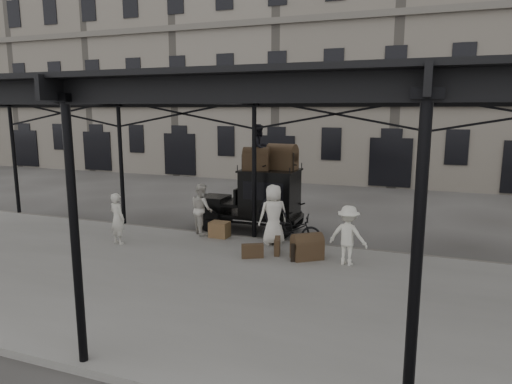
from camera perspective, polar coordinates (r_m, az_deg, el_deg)
ground at (r=12.97m, az=-3.41°, el=-8.54°), size 120.00×120.00×0.00m
platform at (r=11.26m, az=-7.64°, el=-11.20°), size 28.00×8.00×0.15m
canopy at (r=10.74m, az=-7.51°, el=12.42°), size 22.50×9.00×4.74m
building_frontage at (r=29.76m, az=11.26°, el=15.53°), size 64.00×8.00×14.00m
taxi at (r=15.69m, az=0.66°, el=-0.66°), size 3.65×1.55×2.18m
porter_left at (r=14.41m, az=-16.95°, el=-3.19°), size 0.66×0.53×1.57m
porter_midleft at (r=15.01m, az=-6.78°, el=-2.09°), size 1.02×1.02×1.66m
porter_centre at (r=13.73m, az=2.19°, el=-2.83°), size 1.06×1.02×1.83m
porter_official at (r=14.07m, az=2.05°, el=-2.74°), size 1.09×0.69×1.72m
porter_right at (r=12.20m, az=11.44°, el=-5.33°), size 1.11×0.76×1.58m
bicycle at (r=13.80m, az=4.45°, el=-4.71°), size 1.86×0.86×0.94m
porter_roof at (r=15.38m, az=0.44°, el=5.65°), size 0.72×0.84×1.52m
steamer_trunk_roof_near at (r=15.30m, az=0.07°, el=3.97°), size 0.94×0.66×0.64m
steamer_trunk_roof_far at (r=15.47m, az=3.27°, el=4.18°), size 1.06×0.73×0.72m
steamer_trunk_platform at (r=12.61m, az=6.40°, el=-6.99°), size 0.96×0.90×0.60m
wicker_hamper at (r=14.67m, az=-4.59°, el=-4.69°), size 0.61×0.46×0.50m
suitcase_upright at (r=13.01m, az=2.68°, el=-6.74°), size 0.30×0.62×0.45m
suitcase_flat at (r=12.63m, az=-0.44°, el=-7.38°), size 0.60×0.42×0.40m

